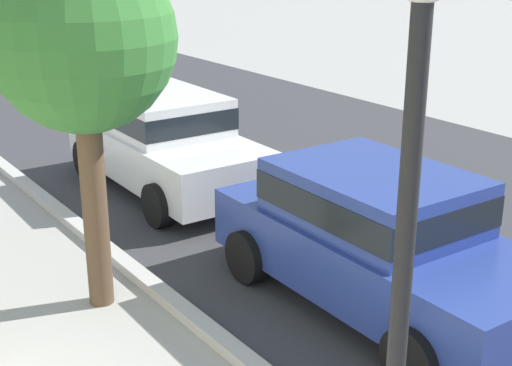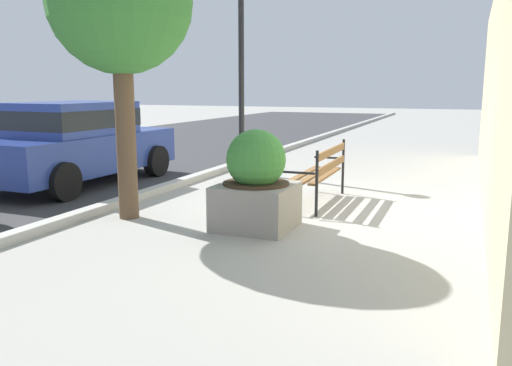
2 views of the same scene
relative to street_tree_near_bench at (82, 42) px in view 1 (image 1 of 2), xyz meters
name	(u,v)px [view 1 (image 1 of 2)]	position (x,y,z in m)	size (l,w,h in m)	color
curb_stone	(232,349)	(1.76, 0.59, -2.85)	(60.00, 0.20, 0.12)	#B2AFA8
street_tree_near_bench	(82,42)	(0.00, 0.00, 0.00)	(1.93, 1.93, 3.91)	brown
parked_car_white	(164,139)	(-2.98, 2.46, -2.07)	(4.13, 1.98, 1.56)	silver
parked_car_blue	(377,235)	(1.82, 2.46, -2.07)	(4.13, 1.98, 1.56)	navy
lamp_post	(409,191)	(4.30, 0.13, -0.36)	(0.32, 0.32, 3.90)	black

